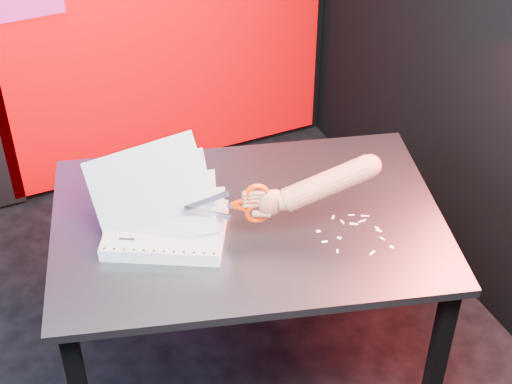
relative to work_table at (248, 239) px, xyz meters
name	(u,v)px	position (x,y,z in m)	size (l,w,h in m)	color
room	(88,107)	(-0.47, -0.10, 0.68)	(3.01, 3.01, 2.71)	black
backdrop	(25,16)	(-0.41, 1.37, 0.29)	(2.88, 0.05, 2.08)	#E50004
work_table	(248,239)	(0.00, 0.00, 0.00)	(1.44, 1.15, 0.75)	black
printout_stack	(165,227)	(-0.27, 0.04, 0.12)	(0.45, 0.41, 0.35)	silver
scissors	(251,204)	(-0.03, -0.09, 0.23)	(0.25, 0.09, 0.15)	#9495B7
hand_forearm	(318,186)	(0.16, -0.16, 0.28)	(0.39, 0.17, 0.20)	#AE5E3C
paper_clippings	(356,232)	(0.29, -0.20, 0.09)	(0.20, 0.22, 0.00)	white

